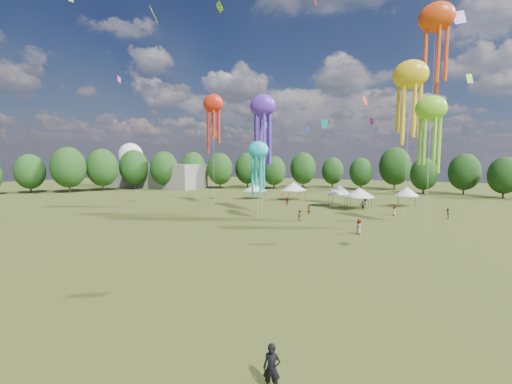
% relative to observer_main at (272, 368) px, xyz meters
% --- Properties ---
extents(ground, '(300.00, 300.00, 0.00)m').
position_rel_observer_main_xyz_m(ground, '(-8.09, 2.53, -0.96)').
color(ground, '#384416').
rests_on(ground, ground).
extents(observer_main, '(0.78, 0.60, 1.92)m').
position_rel_observer_main_xyz_m(observer_main, '(0.00, 0.00, 0.00)').
color(observer_main, black).
rests_on(observer_main, ground).
extents(spectator_near, '(0.89, 0.76, 1.60)m').
position_rel_observer_main_xyz_m(spectator_near, '(-11.55, 35.87, -0.16)').
color(spectator_near, gray).
rests_on(spectator_near, ground).
extents(spectators_far, '(29.40, 31.33, 1.89)m').
position_rel_observer_main_xyz_m(spectators_far, '(-4.16, 48.67, -0.11)').
color(spectators_far, gray).
rests_on(spectators_far, ground).
extents(festival_tents, '(38.27, 12.93, 4.32)m').
position_rel_observer_main_xyz_m(festival_tents, '(-14.28, 58.05, 2.11)').
color(festival_tents, '#47474C').
rests_on(festival_tents, ground).
extents(show_kites, '(41.77, 14.95, 32.13)m').
position_rel_observer_main_xyz_m(show_kites, '(-6.53, 41.48, 18.14)').
color(show_kites, '#5C2BC0').
rests_on(show_kites, ground).
extents(small_kites, '(74.86, 69.29, 45.32)m').
position_rel_observer_main_xyz_m(small_kites, '(-6.83, 43.79, 29.07)').
color(small_kites, '#5C2BC0').
rests_on(small_kites, ground).
extents(treeline, '(201.57, 95.24, 13.43)m').
position_rel_observer_main_xyz_m(treeline, '(-11.96, 65.05, 5.58)').
color(treeline, '#38281C').
rests_on(treeline, ground).
extents(hangar, '(40.00, 12.00, 8.00)m').
position_rel_observer_main_xyz_m(hangar, '(-80.09, 74.53, 3.04)').
color(hangar, gray).
rests_on(hangar, ground).
extents(radome, '(9.00, 9.00, 16.00)m').
position_rel_observer_main_xyz_m(radome, '(-96.09, 80.53, 9.02)').
color(radome, white).
rests_on(radome, ground).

